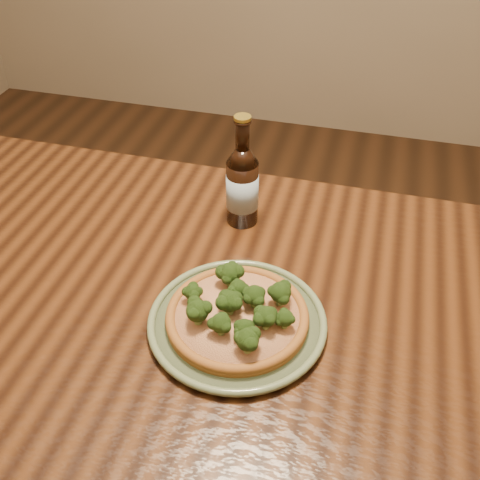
% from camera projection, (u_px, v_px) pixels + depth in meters
% --- Properties ---
extents(table, '(1.60, 0.90, 0.75)m').
position_uv_depth(table, '(200.00, 332.00, 1.11)').
color(table, '#40200D').
rests_on(table, ground).
extents(plate, '(0.32, 0.32, 0.02)m').
position_uv_depth(plate, '(237.00, 321.00, 0.99)').
color(plate, '#63704D').
rests_on(plate, table).
extents(pizza, '(0.25, 0.25, 0.07)m').
position_uv_depth(pizza, '(238.00, 314.00, 0.98)').
color(pizza, brown).
rests_on(pizza, plate).
extents(beer_bottle, '(0.07, 0.07, 0.25)m').
position_uv_depth(beer_bottle, '(242.00, 185.00, 1.18)').
color(beer_bottle, black).
rests_on(beer_bottle, table).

